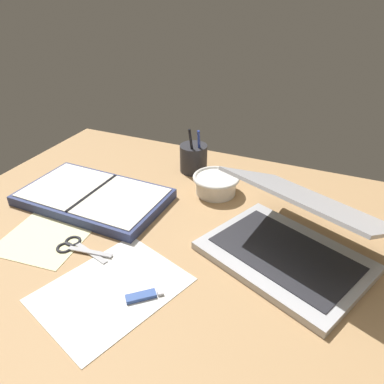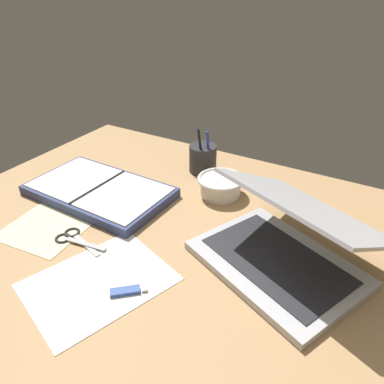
% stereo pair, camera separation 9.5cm
% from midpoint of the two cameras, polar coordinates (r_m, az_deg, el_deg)
% --- Properties ---
extents(desk_top, '(1.40, 1.00, 0.02)m').
position_cam_midpoint_polar(desk_top, '(0.91, -2.37, -8.21)').
color(desk_top, tan).
rests_on(desk_top, ground).
extents(laptop, '(0.44, 0.42, 0.19)m').
position_cam_midpoint_polar(laptop, '(0.85, 12.09, -6.83)').
color(laptop, '#B7B7BC').
rests_on(laptop, desk_top).
extents(bowl, '(0.13, 0.13, 0.06)m').
position_cam_midpoint_polar(bowl, '(1.07, 1.14, 1.23)').
color(bowl, silver).
rests_on(bowl, desk_top).
extents(pen_cup, '(0.09, 0.09, 0.15)m').
position_cam_midpoint_polar(pen_cup, '(1.19, -2.06, 5.14)').
color(pen_cup, '#28282D').
rests_on(pen_cup, desk_top).
extents(planner, '(0.41, 0.25, 0.03)m').
position_cam_midpoint_polar(planner, '(1.09, -17.22, -0.76)').
color(planner, navy).
rests_on(planner, desk_top).
extents(scissors, '(0.14, 0.07, 0.01)m').
position_cam_midpoint_polar(scissors, '(0.94, -20.32, -7.89)').
color(scissors, '#B7B7BC').
rests_on(scissors, desk_top).
extents(paper_sheet_front, '(0.30, 0.34, 0.00)m').
position_cam_midpoint_polar(paper_sheet_front, '(0.81, -15.61, -14.25)').
color(paper_sheet_front, white).
rests_on(paper_sheet_front, desk_top).
extents(paper_sheet_beside_planner, '(0.22, 0.26, 0.00)m').
position_cam_midpoint_polar(paper_sheet_beside_planner, '(1.01, -23.12, -5.58)').
color(paper_sheet_beside_planner, '#F4EFB2').
rests_on(paper_sheet_beside_planner, desk_top).
extents(usb_drive, '(0.06, 0.06, 0.01)m').
position_cam_midpoint_polar(usb_drive, '(0.78, -11.23, -15.47)').
color(usb_drive, '#33519E').
rests_on(usb_drive, desk_top).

